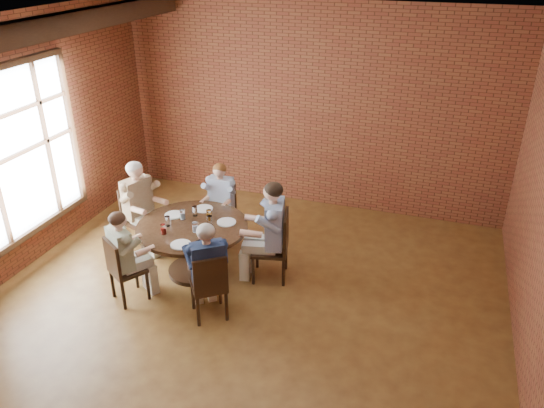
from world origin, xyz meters
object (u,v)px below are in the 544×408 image
(diner_b, at_px, (220,203))
(smartphone, at_px, (198,242))
(dining_table, at_px, (193,239))
(chair_a, at_px, (277,244))
(chair_e, at_px, (210,285))
(chair_c, at_px, (138,215))
(diner_e, at_px, (208,271))
(chair_d, at_px, (122,268))
(diner_d, at_px, (126,256))
(diner_c, at_px, (141,206))
(chair_b, at_px, (222,209))
(diner_a, at_px, (270,232))

(diner_b, xyz_separation_m, smartphone, (0.30, -1.35, 0.13))
(dining_table, relative_size, chair_a, 1.52)
(diner_b, bearing_deg, chair_a, -33.21)
(chair_e, bearing_deg, dining_table, -90.00)
(chair_c, distance_m, diner_e, 2.08)
(dining_table, distance_m, chair_c, 1.17)
(chair_d, bearing_deg, diner_b, -73.76)
(diner_d, bearing_deg, diner_b, -73.10)
(chair_c, height_order, diner_c, diner_c)
(chair_d, relative_size, chair_e, 0.98)
(chair_b, distance_m, smartphone, 1.48)
(chair_c, distance_m, smartphone, 1.61)
(diner_b, height_order, diner_c, diner_c)
(diner_d, relative_size, chair_e, 1.38)
(chair_b, relative_size, chair_e, 0.97)
(dining_table, bearing_deg, diner_e, -53.23)
(diner_b, xyz_separation_m, chair_c, (-1.08, -0.57, -0.10))
(chair_b, distance_m, chair_d, 2.00)
(chair_b, xyz_separation_m, diner_d, (-0.50, -1.86, 0.15))
(chair_d, xyz_separation_m, diner_d, (0.04, 0.06, 0.14))
(diner_e, bearing_deg, chair_a, -153.55)
(chair_b, bearing_deg, chair_a, -35.73)
(chair_b, bearing_deg, diner_e, -72.70)
(chair_b, bearing_deg, diner_b, -90.00)
(diner_c, xyz_separation_m, diner_e, (1.61, -1.16, -0.04))
(diner_a, xyz_separation_m, diner_b, (-1.05, 0.74, -0.09))
(diner_a, xyz_separation_m, chair_d, (-1.59, -1.11, -0.22))
(chair_d, distance_m, chair_e, 1.20)
(smartphone, bearing_deg, chair_d, -124.95)
(diner_b, distance_m, diner_d, 1.85)
(diner_a, bearing_deg, chair_a, 90.00)
(dining_table, relative_size, diner_a, 1.06)
(diner_a, bearing_deg, diner_b, -137.81)
(diner_b, bearing_deg, diner_a, -36.30)
(chair_d, height_order, smartphone, chair_d)
(diner_b, xyz_separation_m, diner_c, (-1.00, -0.60, 0.07))
(diner_a, bearing_deg, chair_e, -32.25)
(diner_b, distance_m, chair_c, 1.23)
(chair_c, distance_m, chair_d, 1.39)
(chair_c, relative_size, chair_e, 1.05)
(chair_e, xyz_separation_m, diner_e, (-0.05, 0.06, 0.15))
(diner_e, bearing_deg, diner_d, -35.67)
(diner_b, bearing_deg, chair_d, -107.54)
(chair_d, distance_m, diner_d, 0.16)
(smartphone, bearing_deg, diner_e, -28.27)
(chair_e, bearing_deg, diner_a, -146.24)
(chair_a, bearing_deg, diner_a, -90.00)
(diner_a, bearing_deg, diner_e, -35.68)
(diner_d, height_order, diner_e, diner_e)
(diner_a, bearing_deg, chair_d, -67.76)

